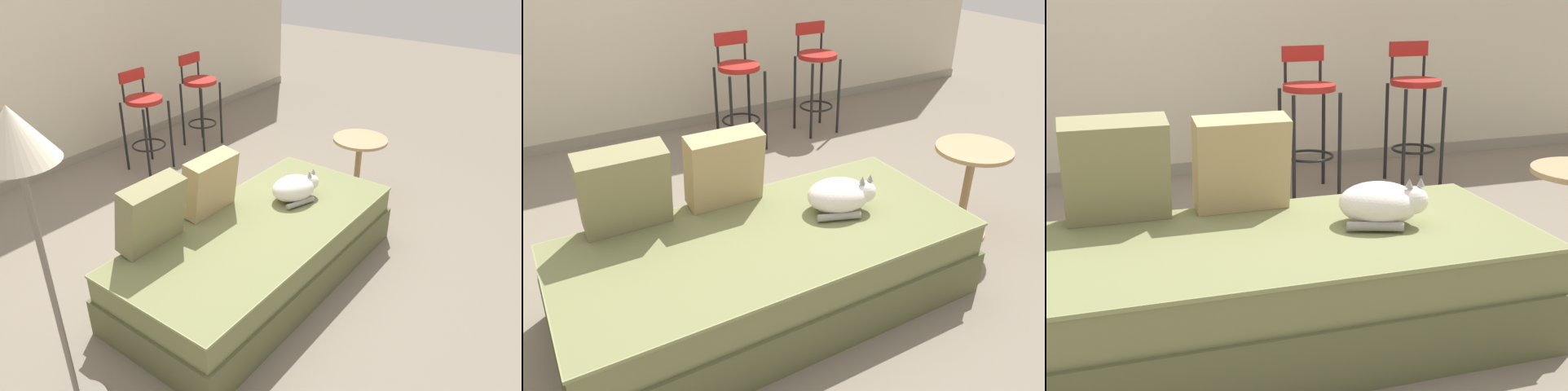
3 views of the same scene
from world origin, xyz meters
The scene contains 11 objects.
ground_plane centered at (0.00, 0.00, 0.00)m, with size 16.00×16.00×0.00m, color slate.
wall_back_panel centered at (0.00, 2.25, 1.30)m, with size 8.00×0.10×2.60m, color beige.
wall_baseboard_trim centered at (0.00, 2.20, 0.04)m, with size 8.00×0.02×0.09m, color gray.
couch centered at (0.00, -0.40, 0.22)m, with size 2.03×0.95×0.43m.
throw_pillow_corner centered at (-0.55, -0.03, 0.64)m, with size 0.41×0.23×0.43m.
throw_pillow_middle centered at (-0.05, -0.03, 0.63)m, with size 0.39×0.20×0.41m.
cat centered at (0.43, -0.39, 0.51)m, with size 0.38×0.34×0.20m.
bar_stool_near_window centered at (0.77, 1.51, 0.56)m, with size 0.34×0.34×0.95m.
bar_stool_by_doorway centered at (1.52, 1.51, 0.57)m, with size 0.34×0.34×0.95m.
side_table centered at (1.36, -0.41, 0.38)m, with size 0.44×0.44×0.58m.
floor_lamp centered at (-1.36, -0.29, 1.32)m, with size 0.32×0.32×1.57m.
Camera 1 is at (-2.21, -2.06, 2.15)m, focal length 35.00 mm.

